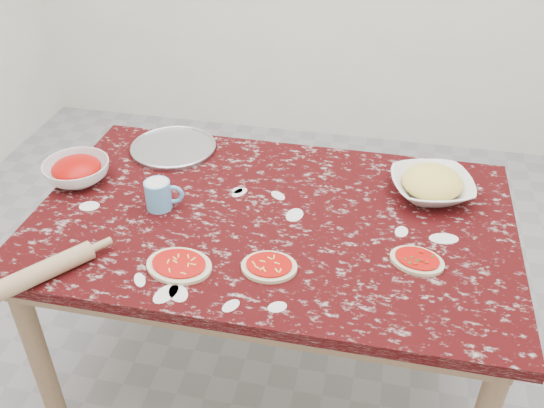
{
  "coord_description": "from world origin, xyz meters",
  "views": [
    {
      "loc": [
        0.34,
        -1.58,
        1.94
      ],
      "look_at": [
        0.0,
        0.0,
        0.8
      ],
      "focal_mm": 39.31,
      "sensor_mm": 36.0,
      "label": 1
    }
  ],
  "objects_px": {
    "flour_mug": "(159,194)",
    "rolling_pin": "(44,271)",
    "cheese_bowl": "(431,187)",
    "worktable": "(272,236)",
    "sauce_bowl": "(77,172)",
    "pizza_tray": "(173,148)"
  },
  "relations": [
    {
      "from": "flour_mug",
      "to": "rolling_pin",
      "type": "distance_m",
      "value": 0.46
    },
    {
      "from": "rolling_pin",
      "to": "cheese_bowl",
      "type": "bearing_deg",
      "value": 31.69
    },
    {
      "from": "worktable",
      "to": "rolling_pin",
      "type": "distance_m",
      "value": 0.74
    },
    {
      "from": "worktable",
      "to": "sauce_bowl",
      "type": "xyz_separation_m",
      "value": [
        -0.74,
        0.07,
        0.12
      ]
    },
    {
      "from": "pizza_tray",
      "to": "flour_mug",
      "type": "xyz_separation_m",
      "value": [
        0.09,
        -0.38,
        0.05
      ]
    },
    {
      "from": "cheese_bowl",
      "to": "flour_mug",
      "type": "relative_size",
      "value": 2.15
    },
    {
      "from": "pizza_tray",
      "to": "sauce_bowl",
      "type": "xyz_separation_m",
      "value": [
        -0.26,
        -0.29,
        0.03
      ]
    },
    {
      "from": "worktable",
      "to": "rolling_pin",
      "type": "relative_size",
      "value": 5.44
    },
    {
      "from": "rolling_pin",
      "to": "pizza_tray",
      "type": "bearing_deg",
      "value": 82.34
    },
    {
      "from": "flour_mug",
      "to": "rolling_pin",
      "type": "relative_size",
      "value": 0.44
    },
    {
      "from": "sauce_bowl",
      "to": "worktable",
      "type": "bearing_deg",
      "value": -5.34
    },
    {
      "from": "sauce_bowl",
      "to": "flour_mug",
      "type": "height_order",
      "value": "flour_mug"
    },
    {
      "from": "worktable",
      "to": "rolling_pin",
      "type": "xyz_separation_m",
      "value": [
        -0.58,
        -0.44,
        0.11
      ]
    },
    {
      "from": "cheese_bowl",
      "to": "worktable",
      "type": "bearing_deg",
      "value": -155.09
    },
    {
      "from": "pizza_tray",
      "to": "sauce_bowl",
      "type": "distance_m",
      "value": 0.39
    },
    {
      "from": "sauce_bowl",
      "to": "flour_mug",
      "type": "distance_m",
      "value": 0.37
    },
    {
      "from": "cheese_bowl",
      "to": "rolling_pin",
      "type": "xyz_separation_m",
      "value": [
        -1.1,
        -0.68,
        -0.0
      ]
    },
    {
      "from": "worktable",
      "to": "rolling_pin",
      "type": "bearing_deg",
      "value": -143.01
    },
    {
      "from": "worktable",
      "to": "flour_mug",
      "type": "bearing_deg",
      "value": -175.61
    },
    {
      "from": "sauce_bowl",
      "to": "cheese_bowl",
      "type": "relative_size",
      "value": 0.85
    },
    {
      "from": "sauce_bowl",
      "to": "cheese_bowl",
      "type": "height_order",
      "value": "sauce_bowl"
    },
    {
      "from": "worktable",
      "to": "cheese_bowl",
      "type": "distance_m",
      "value": 0.59
    }
  ]
}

